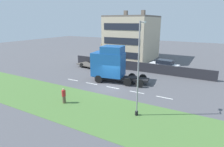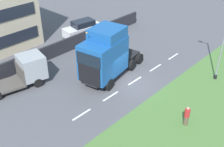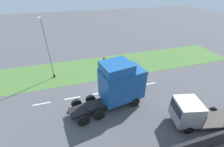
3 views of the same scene
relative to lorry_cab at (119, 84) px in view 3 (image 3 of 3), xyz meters
name	(u,v)px [view 3 (image 3 of 3)]	position (x,y,z in m)	size (l,w,h in m)	color
ground_plane	(106,92)	(-2.13, -0.86, -2.43)	(120.00, 120.00, 0.00)	#515156
grass_verge	(96,68)	(-8.13, -0.86, -2.43)	(7.00, 44.00, 0.01)	#4C7538
lane_markings	(100,93)	(-2.13, -1.56, -2.43)	(0.16, 14.60, 0.00)	white
lorry_cab	(119,84)	(0.00, 0.00, 0.00)	(3.83, 7.82, 4.97)	black
flatbed_truck	(191,113)	(4.49, 5.12, -1.05)	(3.35, 6.13, 2.61)	#999EA3
lamp_post	(48,51)	(-7.17, -6.80, 1.39)	(1.25, 0.27, 8.00)	black
pedestrian	(104,61)	(-8.45, 0.52, -1.67)	(0.39, 0.39, 1.57)	brown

